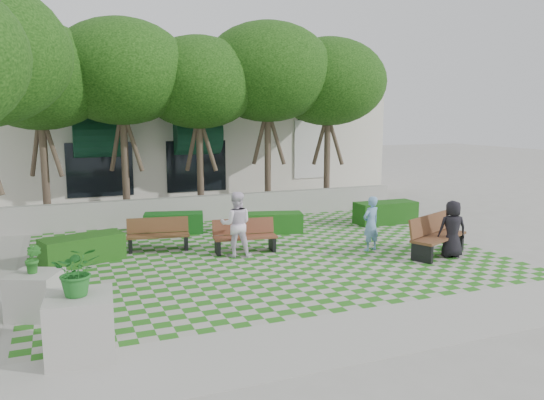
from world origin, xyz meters
name	(u,v)px	position (x,y,z in m)	size (l,w,h in m)	color
ground	(276,263)	(0.00, 0.00, 0.00)	(90.00, 90.00, 0.00)	gray
lawn	(262,254)	(0.00, 1.00, 0.01)	(12.00, 12.00, 0.00)	#2B721E
sidewalk_south	(377,330)	(0.00, -4.70, 0.01)	(16.00, 2.00, 0.01)	#9E9B93
retaining_wall	(211,208)	(0.00, 6.20, 0.45)	(15.00, 0.36, 0.90)	#9E9B93
bench_east	(436,236)	(4.35, -0.90, 0.52)	(2.17, 1.48, 1.09)	#54311C
bench_mid	(245,236)	(-0.37, 1.38, 0.44)	(1.81, 0.79, 0.92)	brown
bench_west	(158,235)	(-2.57, 2.51, 0.44)	(1.79, 0.84, 0.91)	#55341D
hedge_east	(386,213)	(5.56, 3.27, 0.38)	(2.18, 0.87, 0.76)	#164612
hedge_midright	(273,223)	(1.31, 3.37, 0.32)	(1.86, 0.74, 0.65)	#174F15
hedge_midleft	(174,223)	(-1.70, 4.54, 0.33)	(1.87, 0.75, 0.66)	#134A17
hedge_west	(83,249)	(-4.62, 1.92, 0.35)	(2.03, 0.81, 0.71)	#194713
planter_front	(80,312)	(-4.91, -3.79, 0.73)	(1.09, 1.09, 1.80)	#9E9B93
planter_back	(36,293)	(-5.62, -1.68, 0.47)	(1.13, 1.13, 1.41)	#9E9B93
person_blue	(371,224)	(2.96, 0.19, 0.77)	(0.56, 0.37, 1.55)	#709DCD
person_dark	(452,229)	(4.61, -1.23, 0.77)	(0.75, 0.49, 1.54)	black
person_white	(236,224)	(-0.73, 1.04, 0.88)	(0.86, 0.67, 1.77)	white
tree_row	(156,73)	(-1.86, 5.95, 5.18)	(17.70, 13.40, 7.41)	#47382B
building	(185,141)	(0.93, 14.08, 2.52)	(18.00, 8.92, 5.15)	silver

